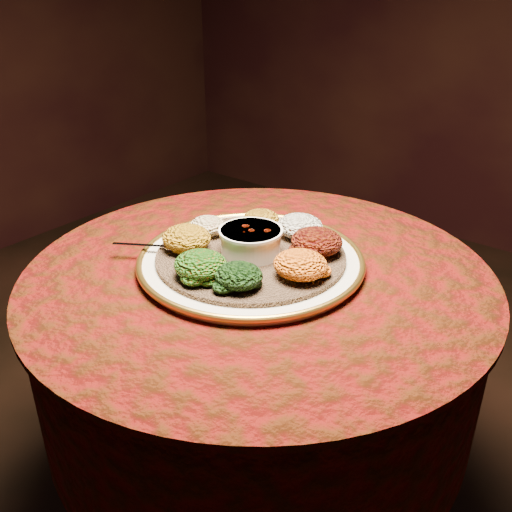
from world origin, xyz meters
The scene contains 13 objects.
table centered at (0.00, 0.00, 0.55)m, with size 0.96×0.96×0.73m.
platter centered at (-0.02, 0.01, 0.75)m, with size 0.53×0.53×0.02m.
injera centered at (-0.02, 0.01, 0.76)m, with size 0.39×0.39×0.01m, color brown.
stew_bowl centered at (-0.02, 0.01, 0.79)m, with size 0.13×0.13×0.05m.
spoon centered at (-0.17, -0.08, 0.77)m, with size 0.13×0.09×0.01m.
portion_ayib centered at (0.01, 0.14, 0.79)m, with size 0.10×0.10×0.05m, color silver.
portion_kitfo centered at (0.08, 0.09, 0.79)m, with size 0.11×0.10×0.05m, color black.
portion_tikil centered at (0.11, -0.01, 0.79)m, with size 0.10×0.10×0.05m, color #B76D0F.
portion_gomen centered at (0.04, -0.11, 0.78)m, with size 0.09×0.09×0.04m, color black.
portion_mixveg centered at (-0.04, -0.13, 0.79)m, with size 0.10×0.10×0.05m, color #A7320A.
portion_kik centered at (-0.14, -0.06, 0.79)m, with size 0.10×0.10×0.05m, color #A36B0E.
portion_timatim centered at (-0.16, 0.02, 0.78)m, with size 0.08×0.08×0.04m, color maroon.
portion_shiro centered at (-0.09, 0.13, 0.78)m, with size 0.08×0.08×0.04m, color #9C6F12.
Camera 1 is at (0.63, -0.81, 1.29)m, focal length 40.00 mm.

